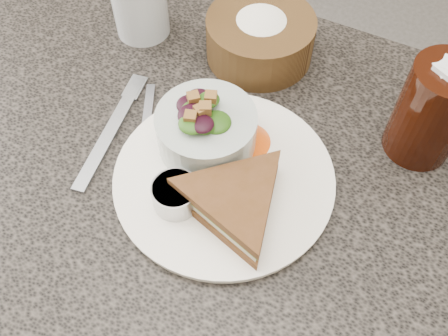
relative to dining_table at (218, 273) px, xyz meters
name	(u,v)px	position (x,y,z in m)	size (l,w,h in m)	color
floor	(220,329)	(0.00, 0.00, -0.38)	(6.00, 6.00, 0.00)	#575552
dining_table	(218,273)	(0.00, 0.00, 0.00)	(1.00, 0.70, 0.75)	black
dinner_plate	(224,178)	(0.02, -0.01, 0.38)	(0.28, 0.28, 0.01)	white
sandwich	(235,202)	(0.06, -0.05, 0.41)	(0.17, 0.17, 0.04)	#55331C
salad_bowl	(206,125)	(-0.02, 0.02, 0.43)	(0.13, 0.13, 0.08)	#A1AFA8
dressing_ramekin	(176,195)	(-0.02, -0.08, 0.40)	(0.06, 0.06, 0.04)	#A4A4A4
orange_wedge	(247,135)	(0.02, 0.05, 0.40)	(0.07, 0.07, 0.03)	#FB570E
fork	(108,136)	(-0.16, -0.02, 0.38)	(0.02, 0.19, 0.01)	#9FA6AD
knife	(145,136)	(-0.11, 0.00, 0.38)	(0.01, 0.19, 0.00)	gray
bread_basket	(260,31)	(-0.04, 0.22, 0.42)	(0.17, 0.17, 0.09)	#513A1B
cola_glass	(434,108)	(0.23, 0.16, 0.45)	(0.09, 0.09, 0.15)	black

